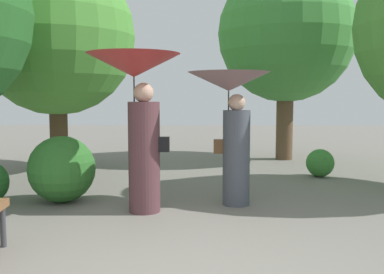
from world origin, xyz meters
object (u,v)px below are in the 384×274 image
Objects in this scene: person_left at (138,99)px; tree_near_right at (287,23)px; tree_mid_left at (56,24)px; person_right at (232,109)px.

person_left is 0.41× the size of tree_near_right.
tree_mid_left is at bearing -162.77° from tree_near_right.
tree_mid_left is (-3.43, 2.97, 1.67)m from person_right.
person_left is at bearing 112.28° from person_right.
person_left is at bearing -57.40° from tree_mid_left.
person_left is at bearing -120.69° from tree_near_right.
person_right is at bearing -40.90° from tree_mid_left.
person_right is 4.84m from tree_mid_left.
person_right is at bearing -67.72° from person_left.
person_right is (1.28, 0.40, -0.15)m from person_left.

